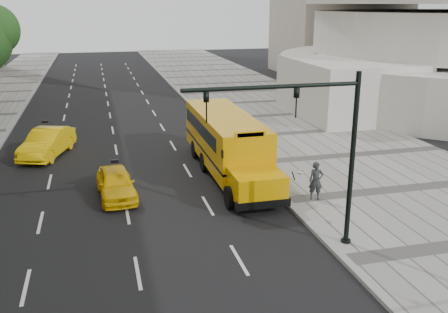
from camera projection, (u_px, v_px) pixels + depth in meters
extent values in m
plane|color=black|center=(140.00, 174.00, 26.03)|extent=(140.00, 140.00, 0.00)
cube|color=gray|center=(349.00, 156.00, 28.86)|extent=(12.00, 140.00, 0.15)
cube|color=gray|center=(250.00, 164.00, 27.43)|extent=(0.30, 140.00, 0.15)
cube|color=silver|center=(347.00, 89.00, 38.67)|extent=(8.00, 10.00, 4.40)
cube|color=#DC9901|center=(225.00, 137.00, 26.31)|extent=(2.50, 9.00, 2.45)
cube|color=#DC9901|center=(257.00, 184.00, 21.42)|extent=(2.20, 2.00, 1.10)
cube|color=black|center=(263.00, 204.00, 20.76)|extent=(2.38, 0.25, 0.35)
cube|color=black|center=(225.00, 147.00, 26.46)|extent=(2.52, 9.00, 0.12)
cube|color=black|center=(250.00, 152.00, 22.06)|extent=(2.05, 0.10, 0.90)
cube|color=black|center=(223.00, 126.00, 26.63)|extent=(2.52, 7.50, 0.70)
cube|color=#DC9901|center=(250.00, 135.00, 21.81)|extent=(1.40, 0.12, 0.28)
ellipsoid|color=silver|center=(304.00, 174.00, 20.25)|extent=(0.32, 0.32, 0.14)
cylinder|color=black|center=(296.00, 178.00, 20.45)|extent=(0.36, 0.47, 0.58)
cylinder|color=black|center=(230.00, 197.00, 21.60)|extent=(0.30, 1.00, 1.00)
cylinder|color=black|center=(279.00, 193.00, 22.14)|extent=(0.30, 1.00, 1.00)
cylinder|color=black|center=(204.00, 162.00, 26.42)|extent=(0.30, 1.00, 1.00)
cylinder|color=black|center=(245.00, 159.00, 26.95)|extent=(0.30, 1.00, 1.00)
cylinder|color=black|center=(195.00, 149.00, 28.73)|extent=(0.30, 1.00, 1.00)
cylinder|color=black|center=(233.00, 146.00, 29.27)|extent=(0.30, 1.00, 1.00)
imported|color=yellow|center=(116.00, 183.00, 22.76)|extent=(1.87, 4.06, 1.35)
imported|color=yellow|center=(47.00, 143.00, 28.91)|extent=(3.14, 5.13, 1.60)
imported|color=#282C2F|center=(316.00, 181.00, 22.10)|extent=(0.71, 0.55, 1.73)
cylinder|color=black|center=(352.00, 163.00, 17.45)|extent=(0.18, 0.18, 6.40)
cylinder|color=black|center=(346.00, 242.00, 18.36)|extent=(0.36, 0.36, 0.25)
cylinder|color=black|center=(273.00, 87.00, 15.91)|extent=(6.00, 0.14, 0.14)
imported|color=black|center=(296.00, 103.00, 16.26)|extent=(0.16, 0.20, 1.00)
imported|color=black|center=(206.00, 107.00, 15.55)|extent=(0.16, 0.20, 1.00)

